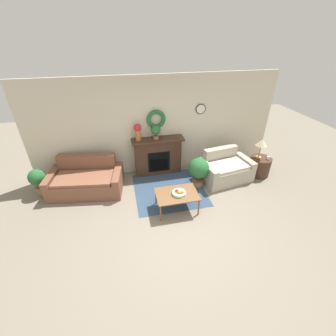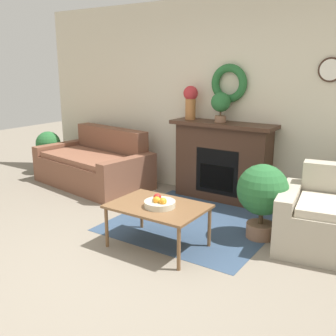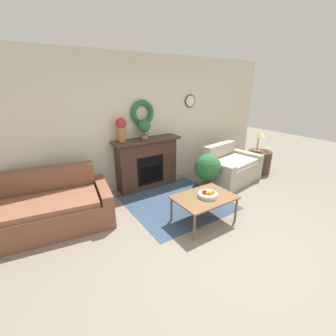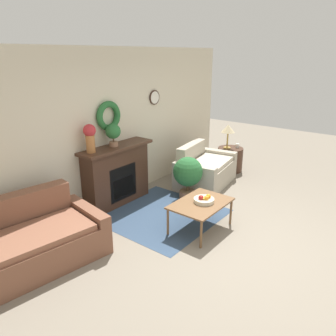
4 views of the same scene
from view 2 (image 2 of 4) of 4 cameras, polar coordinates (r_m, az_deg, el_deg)
name	(u,v)px [view 2 (image 2 of 4)]	position (r m, az deg, el deg)	size (l,w,h in m)	color
ground_plane	(108,272)	(3.72, -8.77, -14.68)	(16.00, 16.00, 0.00)	gray
floor_rug	(195,222)	(4.73, 3.96, -7.83)	(1.80, 1.77, 0.01)	#334760
wall_back	(234,100)	(5.44, 9.51, 9.68)	(6.80, 0.17, 2.70)	beige
fireplace	(222,161)	(5.41, 7.87, 0.99)	(1.44, 0.41, 1.08)	#42281C
couch_left	(95,165)	(6.22, -10.55, 0.37)	(1.94, 1.26, 0.86)	brown
coffee_table	(158,209)	(3.98, -1.48, -5.95)	(0.95, 0.67, 0.45)	brown
fruit_bowl	(160,203)	(3.91, -1.22, -5.10)	(0.31, 0.31, 0.12)	beige
vase_on_mantel_left	(191,100)	(5.52, 3.30, 9.84)	(0.20, 0.20, 0.46)	#AD6B38
potted_plant_on_mantel	(221,104)	(5.28, 7.66, 9.23)	(0.26, 0.26, 0.39)	#8E664C
potted_plant_floor_by_couch	(49,147)	(7.05, -16.95, 2.92)	(0.42, 0.42, 0.72)	#8E664C
potted_plant_floor_by_loveseat	(262,193)	(4.27, 13.54, -3.58)	(0.54, 0.54, 0.82)	#8E664C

